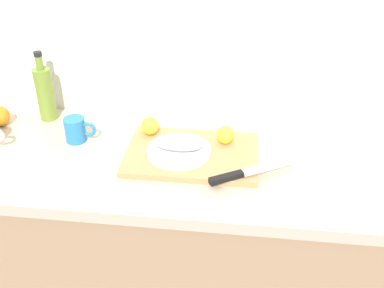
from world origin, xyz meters
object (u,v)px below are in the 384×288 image
at_px(lemon_0, 225,135).
at_px(coffee_mug_1, 76,130).
at_px(cutting_board, 192,154).
at_px(fish_fillet, 179,145).
at_px(olive_oil_bottle, 45,93).
at_px(chef_knife, 242,173).
at_px(white_plate, 179,151).

xyz_separation_m(lemon_0, coffee_mug_1, (-0.52, -0.01, -0.01)).
distance_m(cutting_board, fish_fillet, 0.06).
bearing_deg(olive_oil_bottle, chef_knife, -23.35).
distance_m(fish_fillet, lemon_0, 0.17).
bearing_deg(fish_fillet, white_plate, -90.00).
relative_size(cutting_board, fish_fillet, 2.73).
bearing_deg(olive_oil_bottle, lemon_0, -11.08).
bearing_deg(chef_knife, white_plate, 123.61).
bearing_deg(lemon_0, olive_oil_bottle, 168.92).
xyz_separation_m(chef_knife, coffee_mug_1, (-0.58, 0.17, 0.01)).
bearing_deg(coffee_mug_1, chef_knife, -16.70).
relative_size(cutting_board, chef_knife, 1.63).
relative_size(fish_fillet, chef_knife, 0.60).
relative_size(fish_fillet, coffee_mug_1, 1.41).
height_order(white_plate, olive_oil_bottle, olive_oil_bottle).
relative_size(cutting_board, coffee_mug_1, 3.85).
xyz_separation_m(white_plate, olive_oil_bottle, (-0.53, 0.22, 0.08)).
height_order(white_plate, fish_fillet, fish_fillet).
bearing_deg(olive_oil_bottle, cutting_board, -19.49).
bearing_deg(fish_fillet, coffee_mug_1, 169.18).
relative_size(lemon_0, olive_oil_bottle, 0.23).
height_order(chef_knife, lemon_0, lemon_0).
bearing_deg(cutting_board, lemon_0, 33.71).
bearing_deg(fish_fillet, olive_oil_bottle, 157.84).
height_order(white_plate, coffee_mug_1, coffee_mug_1).
bearing_deg(coffee_mug_1, lemon_0, 1.43).
xyz_separation_m(white_plate, fish_fillet, (0.00, 0.00, 0.03)).
relative_size(chef_knife, coffee_mug_1, 2.36).
bearing_deg(chef_knife, coffee_mug_1, 133.18).
distance_m(chef_knife, coffee_mug_1, 0.60).
height_order(cutting_board, lemon_0, lemon_0).
bearing_deg(chef_knife, fish_fillet, 123.61).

